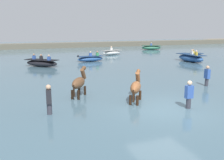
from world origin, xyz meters
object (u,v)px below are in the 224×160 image
Objects in this scene: horse_lead_chestnut at (136,88)px; person_wading_close at (189,98)px; horse_trailing_bay at (79,84)px; boat_near_starboard at (151,48)px; boat_mid_outer at (112,52)px; boat_distant_west at (42,63)px; boat_mid_channel at (191,58)px; boat_distant_east at (193,55)px; person_onlooker_right at (207,79)px; person_onlooker_left at (49,104)px; boat_far_inshore at (90,59)px.

horse_lead_chestnut reaches higher than person_wading_close.
boat_near_starboard is at bearing 53.80° from horse_trailing_bay.
person_wading_close is at bearing -101.58° from boat_mid_outer.
boat_mid_channel is (14.17, -1.80, 0.05)m from boat_distant_west.
horse_trailing_bay is 0.66× the size of boat_mid_outer.
boat_mid_channel reaches higher than person_wading_close.
boat_mid_outer is 1.11× the size of boat_distant_east.
person_wading_close is at bearing -128.14° from boat_distant_east.
person_onlooker_right is 9.32m from person_onlooker_left.
boat_near_starboard is 13.77m from boat_mid_channel.
person_onlooker_right is at bearing 15.51° from horse_lead_chestnut.
boat_near_starboard is 28.57m from person_wading_close.
boat_distant_west is at bearing -160.42° from boat_far_inshore.
boat_mid_outer is at bearing 72.83° from horse_lead_chestnut.
horse_lead_chestnut is at bearing -120.38° from boat_near_starboard.
person_wading_close is at bearing -71.42° from boat_distant_west.
boat_far_inshore is 13.17m from person_onlooker_right.
boat_near_starboard is at bearing 59.62° from horse_lead_chestnut.
horse_trailing_bay is 2.73m from person_onlooker_left.
horse_lead_chestnut reaches higher than boat_mid_channel.
boat_distant_east is at bearing 36.60° from horse_trailing_bay.
boat_near_starboard is at bearing 86.74° from boat_distant_east.
boat_mid_outer is at bearing 50.70° from boat_far_inshore.
person_onlooker_right is at bearing -111.42° from boat_near_starboard.
boat_far_inshore is (-9.31, 3.53, -0.09)m from boat_mid_channel.
boat_mid_channel is 2.06× the size of person_onlooker_right.
boat_mid_channel reaches higher than boat_far_inshore.
boat_distant_east is at bearing 55.41° from person_onlooker_right.
boat_mid_channel is (11.10, 10.64, -0.28)m from horse_lead_chestnut.
person_onlooker_left is at bearing 167.10° from person_wading_close.
boat_distant_west is 1.19× the size of boat_distant_east.
horse_lead_chestnut is 14.28m from boat_far_inshore.
boat_far_inshore is 15.60m from person_onlooker_left.
person_wading_close and person_onlooker_right have the same top height.
boat_distant_east is 19.18m from person_wading_close.
horse_trailing_bay reaches higher than boat_mid_outer.
person_onlooker_right is (-5.86, -9.18, 0.06)m from boat_mid_channel.
boat_mid_channel is (5.16, -8.61, 0.08)m from boat_mid_outer.
person_wading_close reaches higher than boat_far_inshore.
boat_distant_west is at bearing 172.76° from boat_mid_channel.
boat_mid_channel is at bearing -130.58° from boat_distant_east.
person_onlooker_left is at bearing -174.67° from horse_lead_chestnut.
person_onlooker_left is (-15.00, -11.00, 0.06)m from boat_mid_channel.
person_onlooker_left is at bearing -111.38° from boat_far_inshore.
boat_near_starboard is 30.36m from person_onlooker_left.
boat_mid_outer is 11.29m from boat_distant_west.
boat_distant_west is (-3.07, 12.44, -0.33)m from horse_lead_chestnut.
boat_mid_channel is at bearing 43.77° from horse_lead_chestnut.
horse_trailing_bay is 5.17m from person_wading_close.
person_onlooker_right and person_onlooker_left have the same top height.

